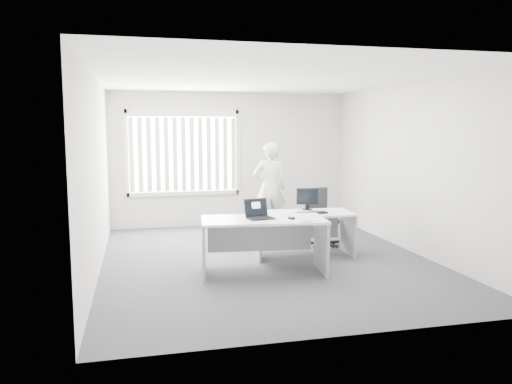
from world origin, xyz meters
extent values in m
plane|color=#525158|center=(0.00, 0.00, 0.00)|extent=(6.00, 6.00, 0.00)
cube|color=beige|center=(0.00, 3.00, 1.40)|extent=(5.00, 0.02, 2.80)
cube|color=beige|center=(0.00, -3.00, 1.40)|extent=(5.00, 0.02, 2.80)
cube|color=beige|center=(-2.50, 0.00, 1.40)|extent=(0.02, 6.00, 2.80)
cube|color=beige|center=(2.50, 0.00, 1.40)|extent=(0.02, 6.00, 2.80)
cube|color=white|center=(0.00, 0.00, 2.80)|extent=(5.00, 6.00, 0.02)
cube|color=silver|center=(-1.00, 2.96, 1.55)|extent=(2.32, 0.06, 1.76)
cube|color=silver|center=(-0.22, -0.70, 0.77)|extent=(1.81, 1.00, 0.03)
cube|color=#969698|center=(-1.06, -0.61, 0.38)|extent=(0.13, 0.75, 0.76)
cube|color=#969698|center=(0.61, -0.80, 0.38)|extent=(0.13, 0.75, 0.76)
cube|color=silver|center=(0.65, 0.10, 0.70)|extent=(1.60, 0.83, 0.03)
cube|color=#969698|center=(-0.11, 0.15, 0.34)|extent=(0.08, 0.67, 0.68)
cube|color=#969698|center=(1.40, 0.05, 0.34)|extent=(0.08, 0.67, 0.68)
cylinder|color=black|center=(1.20, 0.71, 0.04)|extent=(0.67, 0.67, 0.08)
cylinder|color=black|center=(1.20, 0.71, 0.22)|extent=(0.07, 0.07, 0.44)
cube|color=black|center=(1.20, 0.71, 0.44)|extent=(0.52, 0.52, 0.07)
cube|color=black|center=(1.16, 0.91, 0.74)|extent=(0.42, 0.14, 0.52)
imported|color=silver|center=(0.57, 1.91, 0.90)|extent=(0.67, 0.46, 1.79)
cube|color=white|center=(0.13, -0.83, 0.79)|extent=(0.31, 0.24, 0.00)
cube|color=silver|center=(0.31, -1.06, 0.79)|extent=(0.21, 0.23, 0.01)
cube|color=black|center=(0.73, -0.05, 0.72)|extent=(0.51, 0.21, 0.02)
camera|label=1|loc=(-1.92, -7.39, 2.04)|focal=35.00mm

